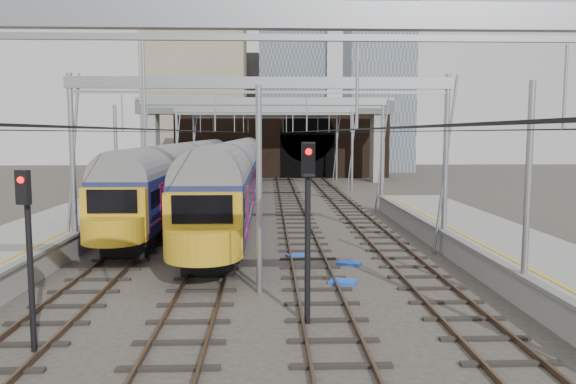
{
  "coord_description": "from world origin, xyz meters",
  "views": [
    {
      "loc": [
        0.32,
        -16.68,
        5.43
      ],
      "look_at": [
        1.32,
        12.11,
        2.4
      ],
      "focal_mm": 35.0,
      "sensor_mm": 36.0,
      "label": 1
    }
  ],
  "objects_px": {
    "signal_near_centre": "(308,212)",
    "train_second": "(203,164)",
    "train_main": "(244,164)",
    "signal_near_left": "(28,238)"
  },
  "relations": [
    {
      "from": "train_main",
      "to": "signal_near_centre",
      "type": "bearing_deg",
      "value": -84.77
    },
    {
      "from": "train_second",
      "to": "signal_near_centre",
      "type": "distance_m",
      "value": 39.61
    },
    {
      "from": "signal_near_left",
      "to": "signal_near_centre",
      "type": "distance_m",
      "value": 7.21
    },
    {
      "from": "train_main",
      "to": "train_second",
      "type": "height_order",
      "value": "train_main"
    },
    {
      "from": "train_second",
      "to": "signal_near_left",
      "type": "distance_m",
      "value": 40.75
    },
    {
      "from": "train_main",
      "to": "signal_near_left",
      "type": "height_order",
      "value": "train_main"
    },
    {
      "from": "signal_near_centre",
      "to": "train_second",
      "type": "bearing_deg",
      "value": 99.13
    },
    {
      "from": "train_main",
      "to": "signal_near_centre",
      "type": "relative_size",
      "value": 12.85
    },
    {
      "from": "signal_near_left",
      "to": "signal_near_centre",
      "type": "height_order",
      "value": "signal_near_centre"
    },
    {
      "from": "train_main",
      "to": "train_second",
      "type": "relative_size",
      "value": 1.05
    }
  ]
}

